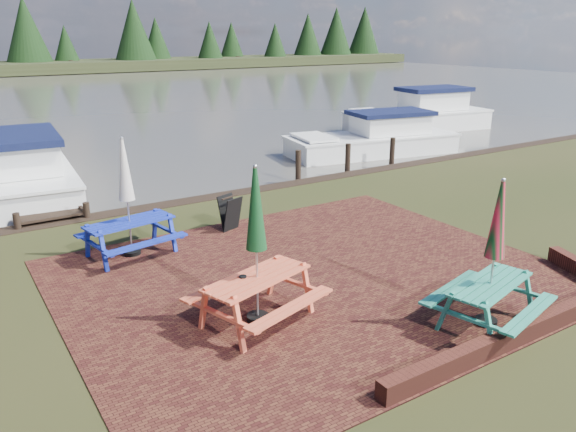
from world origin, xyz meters
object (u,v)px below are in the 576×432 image
(picnic_table_teal, at_px, (492,276))
(chalkboard, at_px, (230,213))
(picnic_table_blue, at_px, (129,216))
(boat_far, at_px, (421,117))
(jetty, at_px, (24,181))
(boat_near, at_px, (375,140))
(boat_jetty, at_px, (24,173))
(picnic_table_red, at_px, (257,270))

(picnic_table_teal, bearing_deg, chalkboard, 88.42)
(picnic_table_blue, distance_m, chalkboard, 2.51)
(boat_far, bearing_deg, jetty, 103.13)
(picnic_table_blue, bearing_deg, boat_near, 16.46)
(picnic_table_teal, bearing_deg, boat_jetty, 96.42)
(boat_near, bearing_deg, boat_jetty, 94.73)
(jetty, xyz_separation_m, boat_jetty, (-0.01, -0.32, 0.32))
(picnic_table_red, bearing_deg, picnic_table_blue, 84.94)
(picnic_table_teal, distance_m, chalkboard, 6.39)
(picnic_table_blue, bearing_deg, jetty, 87.84)
(boat_near, height_order, boat_far, boat_far)
(picnic_table_red, relative_size, chalkboard, 3.16)
(picnic_table_teal, height_order, jetty, picnic_table_teal)
(picnic_table_teal, bearing_deg, picnic_table_red, 131.54)
(picnic_table_blue, height_order, boat_near, picnic_table_blue)
(boat_near, bearing_deg, chalkboard, 130.98)
(chalkboard, bearing_deg, jetty, 96.00)
(picnic_table_blue, height_order, jetty, picnic_table_blue)
(boat_jetty, relative_size, boat_far, 1.00)
(picnic_table_red, bearing_deg, boat_near, 24.56)
(chalkboard, xyz_separation_m, boat_far, (14.92, 8.60, 0.06))
(jetty, bearing_deg, picnic_table_red, -80.94)
(picnic_table_teal, distance_m, boat_jetty, 13.80)
(picnic_table_red, distance_m, chalkboard, 4.50)
(jetty, distance_m, boat_far, 18.41)
(jetty, bearing_deg, boat_far, 4.93)
(picnic_table_red, xyz_separation_m, boat_far, (16.56, 12.76, -0.42))
(picnic_table_teal, relative_size, picnic_table_blue, 0.96)
(picnic_table_red, relative_size, picnic_table_blue, 1.04)
(boat_jetty, bearing_deg, picnic_table_teal, -64.70)
(chalkboard, height_order, boat_jetty, boat_jetty)
(picnic_table_red, height_order, chalkboard, picnic_table_red)
(chalkboard, bearing_deg, boat_near, 10.56)
(chalkboard, bearing_deg, boat_far, 9.96)
(picnic_table_blue, height_order, boat_far, picnic_table_blue)
(jetty, relative_size, boat_near, 1.28)
(picnic_table_red, distance_m, boat_near, 14.50)
(boat_far, bearing_deg, picnic_table_teal, 145.78)
(chalkboard, height_order, boat_near, boat_near)
(picnic_table_blue, bearing_deg, chalkboard, -2.92)
(boat_near, distance_m, boat_far, 6.53)
(chalkboard, relative_size, boat_far, 0.11)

